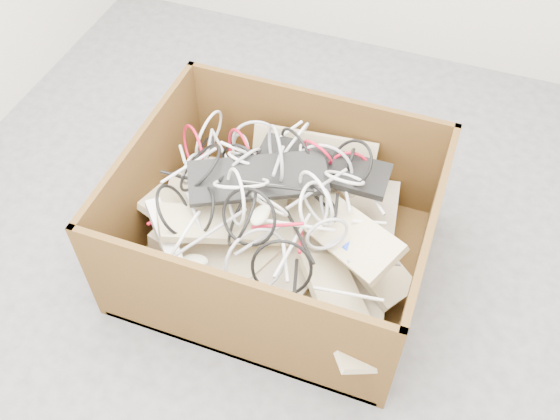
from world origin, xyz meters
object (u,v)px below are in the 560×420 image
(power_strip_left, at_px, (239,180))
(vga_plug, at_px, (351,249))
(cardboard_box, at_px, (275,239))
(power_strip_right, at_px, (164,233))

(power_strip_left, distance_m, vga_plug, 0.51)
(cardboard_box, distance_m, power_strip_left, 0.28)
(power_strip_left, bearing_deg, cardboard_box, -42.10)
(cardboard_box, relative_size, vga_plug, 24.64)
(power_strip_right, height_order, vga_plug, power_strip_right)
(power_strip_right, xyz_separation_m, vga_plug, (0.64, 0.16, 0.00))
(power_strip_left, xyz_separation_m, vga_plug, (0.48, -0.16, -0.00))
(cardboard_box, xyz_separation_m, vga_plug, (0.32, -0.10, 0.21))
(power_strip_left, bearing_deg, power_strip_right, -137.99)
(power_strip_right, distance_m, vga_plug, 0.66)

